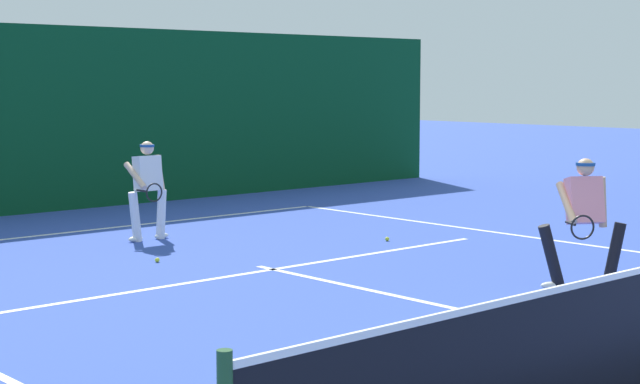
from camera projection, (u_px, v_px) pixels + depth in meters
court_line_baseline_far at (90, 230)px, 17.31m from camera, size 9.80×0.10×0.01m
court_line_service at (273, 269)px, 13.69m from camera, size 7.99×0.10×0.01m
court_line_centre at (435, 304)px, 11.56m from camera, size 0.10×6.40×0.01m
player_near at (584, 217)px, 12.37m from camera, size 1.18×0.81×1.60m
player_far at (148, 186)px, 16.10m from camera, size 0.79×0.88×1.58m
tennis_ball at (157, 260)px, 14.24m from camera, size 0.07×0.07×0.07m
tennis_ball_extra at (387, 239)px, 16.13m from camera, size 0.07×0.07×0.07m
back_fence_windscreen at (14, 120)px, 19.14m from camera, size 22.33×0.12×3.58m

